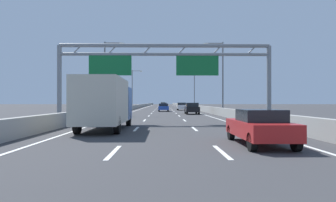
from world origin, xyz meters
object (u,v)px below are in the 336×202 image
orange_car (164,105)px  silver_car (163,104)px  sign_gantry (162,62)px  streetlamp_right_mid (221,73)px  streetlamp_left_far (133,87)px  white_car (182,106)px  box_truck (105,102)px  streetlamp_left_mid (107,73)px  red_car (260,126)px  blue_car (164,107)px  streetlamp_right_far (193,87)px  yellow_car (163,104)px  black_car (192,108)px

orange_car → silver_car: bearing=90.0°
sign_gantry → silver_car: bearing=89.8°
streetlamp_right_mid → streetlamp_left_far: size_ratio=1.00×
white_car → box_truck: (-7.20, -44.54, 0.88)m
streetlamp_left_mid → streetlamp_left_far: (0.00, 37.14, 0.00)m
sign_gantry → red_car: size_ratio=3.91×
white_car → silver_car: bearing=92.9°
white_car → blue_car: 8.85m
sign_gantry → streetlamp_left_mid: size_ratio=1.81×
streetlamp_left_far → blue_car: streetlamp_left_far is taller
streetlamp_right_far → streetlamp_left_far: bearing=180.0°
streetlamp_right_mid → silver_car: streetlamp_right_mid is taller
sign_gantry → blue_car: sign_gantry is taller
yellow_car → box_truck: (-3.50, -96.49, 0.91)m
blue_car → box_truck: box_truck is taller
streetlamp_left_far → orange_car: size_ratio=2.22×
white_car → orange_car: (-3.49, 24.36, -0.03)m
streetlamp_right_mid → black_car: bearing=154.9°
sign_gantry → black_car: size_ratio=4.10×
sign_gantry → streetlamp_left_mid: 17.47m
streetlamp_right_far → silver_car: bearing=97.5°
streetlamp_left_mid → black_car: (11.28, 1.72, -4.62)m
streetlamp_left_mid → streetlamp_left_far: size_ratio=1.00×
box_truck → streetlamp_left_far: bearing=93.7°
streetlamp_left_mid → box_truck: streetlamp_left_mid is taller
blue_car → box_truck: 36.66m
black_car → streetlamp_left_far: bearing=107.7°
streetlamp_left_mid → streetlamp_right_mid: 14.93m
red_car → blue_car: size_ratio=0.99×
black_car → box_truck: bearing=-107.0°
sign_gantry → streetlamp_left_far: size_ratio=1.81×
blue_car → silver_car: 78.68m
white_car → orange_car: size_ratio=1.04×
blue_car → silver_car: (0.12, 78.68, 0.01)m
streetlamp_right_far → yellow_car: bearing=101.5°
red_car → blue_car: (-3.62, 43.12, 0.01)m
streetlamp_left_mid → box_truck: (3.89, -22.39, -3.73)m
black_car → sign_gantry: bearing=-102.8°
white_car → streetlamp_left_far: bearing=126.5°
yellow_car → blue_car: bearing=-89.9°
sign_gantry → streetlamp_right_mid: (7.66, 15.88, 0.55)m
streetlamp_right_far → black_car: size_ratio=2.26×
streetlamp_left_mid → red_car: bearing=-69.1°
streetlamp_left_mid → white_car: (11.09, 22.15, -4.61)m
red_car → black_car: 30.75m
white_car → streetlamp_right_mid: bearing=-80.2°
white_car → black_car: black_car is taller
streetlamp_left_far → streetlamp_right_far: (14.93, 0.00, 0.00)m
blue_car → red_car: bearing=-85.2°
streetlamp_left_far → orange_car: (7.60, 9.38, -4.65)m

